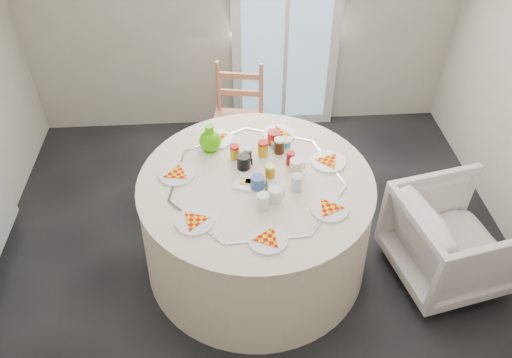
{
  "coord_description": "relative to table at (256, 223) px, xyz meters",
  "views": [
    {
      "loc": [
        -0.17,
        -2.32,
        2.99
      ],
      "look_at": [
        0.0,
        0.16,
        0.8
      ],
      "focal_mm": 35.0,
      "sensor_mm": 36.0,
      "label": 1
    }
  ],
  "objects": [
    {
      "name": "floor",
      "position": [
        -0.0,
        -0.16,
        -0.38
      ],
      "size": [
        4.0,
        4.0,
        0.0
      ],
      "primitive_type": "plane",
      "color": "black",
      "rests_on": "ground"
    },
    {
      "name": "jar_cluster",
      "position": [
        0.05,
        0.2,
        0.45
      ],
      "size": [
        0.47,
        0.32,
        0.13
      ],
      "primitive_type": null,
      "rotation": [
        0.0,
        0.0,
        -0.25
      ],
      "color": "#8A4F0F",
      "rests_on": "table"
    },
    {
      "name": "cheese_platter",
      "position": [
        -0.01,
        -0.04,
        0.4
      ],
      "size": [
        0.3,
        0.24,
        0.03
      ],
      "primitive_type": null,
      "rotation": [
        0.0,
        0.0,
        -0.36
      ],
      "color": "silver",
      "rests_on": "table"
    },
    {
      "name": "butter_tub",
      "position": [
        0.2,
        0.36,
        0.41
      ],
      "size": [
        0.16,
        0.13,
        0.05
      ],
      "primitive_type": "cube",
      "rotation": [
        0.0,
        0.0,
        0.38
      ],
      "color": "#188AB7",
      "rests_on": "table"
    },
    {
      "name": "green_pitcher",
      "position": [
        -0.3,
        0.35,
        0.49
      ],
      "size": [
        0.21,
        0.21,
        0.2
      ],
      "primitive_type": null,
      "rotation": [
        0.0,
        0.0,
        -0.41
      ],
      "color": "#4CC903",
      "rests_on": "table"
    },
    {
      "name": "glass_door",
      "position": [
        0.4,
        1.79,
        0.68
      ],
      "size": [
        1.0,
        0.08,
        2.1
      ],
      "primitive_type": "cube",
      "color": "silver",
      "rests_on": "floor"
    },
    {
      "name": "table",
      "position": [
        0.0,
        0.0,
        0.0
      ],
      "size": [
        1.64,
        1.64,
        0.83
      ],
      "primitive_type": "cylinder",
      "color": "#EFE0C3",
      "rests_on": "floor"
    },
    {
      "name": "mugs_glasses",
      "position": [
        0.1,
        0.02,
        0.44
      ],
      "size": [
        0.74,
        0.74,
        0.12
      ],
      "primitive_type": null,
      "rotation": [
        0.0,
        0.0,
        0.11
      ],
      "color": "#A09E9E",
      "rests_on": "table"
    },
    {
      "name": "place_settings",
      "position": [
        0.0,
        0.0,
        0.4
      ],
      "size": [
        1.58,
        1.58,
        0.02
      ],
      "primitive_type": null,
      "rotation": [
        0.0,
        0.0,
        -0.24
      ],
      "color": "white",
      "rests_on": "table"
    },
    {
      "name": "armchair",
      "position": [
        1.38,
        -0.23,
        0.02
      ],
      "size": [
        0.85,
        0.88,
        0.77
      ],
      "primitive_type": "imported",
      "rotation": [
        0.0,
        0.0,
        1.78
      ],
      "color": "white",
      "rests_on": "floor"
    },
    {
      "name": "wooden_chair",
      "position": [
        -0.08,
        1.11,
        0.09
      ],
      "size": [
        0.5,
        0.49,
        0.98
      ],
      "primitive_type": null,
      "rotation": [
        0.0,
        0.0,
        -0.17
      ],
      "color": "#B97458",
      "rests_on": "floor"
    }
  ]
}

